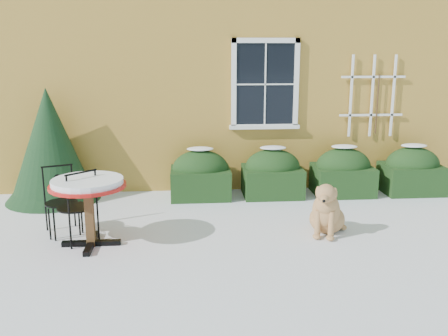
{
  "coord_description": "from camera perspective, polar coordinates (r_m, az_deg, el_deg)",
  "views": [
    {
      "loc": [
        -0.56,
        -6.07,
        2.6
      ],
      "look_at": [
        0.0,
        1.0,
        0.9
      ],
      "focal_mm": 40.0,
      "sensor_mm": 36.0,
      "label": 1
    }
  ],
  "objects": [
    {
      "name": "dog",
      "position": [
        7.29,
        11.63,
        -5.01
      ],
      "size": [
        0.69,
        0.87,
        0.81
      ],
      "rotation": [
        0.0,
        0.0,
        -0.4
      ],
      "color": "tan",
      "rests_on": "ground"
    },
    {
      "name": "house",
      "position": [
        13.1,
        -2.15,
        16.15
      ],
      "size": [
        12.4,
        8.4,
        6.4
      ],
      "color": "gold",
      "rests_on": "ground"
    },
    {
      "name": "evergreen_shrub",
      "position": [
        9.17,
        -19.19,
        1.34
      ],
      "size": [
        1.63,
        1.63,
        1.97
      ],
      "rotation": [
        0.0,
        0.0,
        -0.25
      ],
      "color": "black",
      "rests_on": "ground"
    },
    {
      "name": "patio_chair_near",
      "position": [
        7.1,
        -16.49,
        -4.19
      ],
      "size": [
        0.64,
        0.64,
        1.02
      ],
      "rotation": [
        0.0,
        0.0,
        3.88
      ],
      "color": "black",
      "rests_on": "ground"
    },
    {
      "name": "hedge_row",
      "position": [
        9.17,
        9.56,
        -0.59
      ],
      "size": [
        4.95,
        0.8,
        0.91
      ],
      "color": "black",
      "rests_on": "ground"
    },
    {
      "name": "bistro_table",
      "position": [
        6.83,
        -15.29,
        -2.47
      ],
      "size": [
        1.01,
        1.01,
        0.93
      ],
      "rotation": [
        0.0,
        0.0,
        0.08
      ],
      "color": "black",
      "rests_on": "ground"
    },
    {
      "name": "ground",
      "position": [
        6.63,
        0.69,
        -9.61
      ],
      "size": [
        80.0,
        80.0,
        0.0
      ],
      "primitive_type": "plane",
      "color": "white",
      "rests_on": "ground"
    },
    {
      "name": "patio_chair_far",
      "position": [
        7.55,
        -18.16,
        -3.5
      ],
      "size": [
        0.55,
        0.55,
        0.97
      ],
      "rotation": [
        0.0,
        0.0,
        0.36
      ],
      "color": "black",
      "rests_on": "ground"
    }
  ]
}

